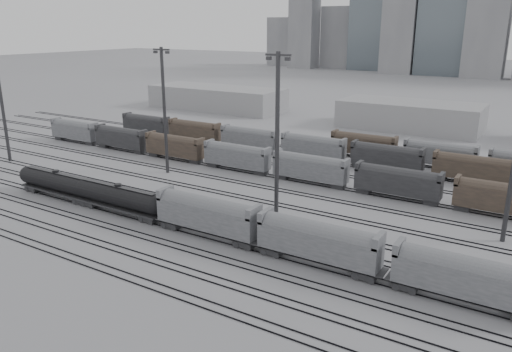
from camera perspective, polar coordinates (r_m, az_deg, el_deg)
The scene contains 16 objects.
ground at distance 76.55m, azimuth -9.93°, elevation -6.03°, with size 900.00×900.00×0.00m, color #A7A8AC.
tracks at distance 89.38m, azimuth -2.54°, elevation -2.33°, with size 220.00×71.50×0.16m.
tank_car_a at distance 95.25m, azimuth -21.80°, elevation -0.66°, with size 19.17×3.19×4.74m.
tank_car_b at distance 83.73m, azimuth -15.40°, elevation -2.34°, with size 19.40×3.23×4.79m.
hopper_car_a at distance 71.94m, azimuth -5.56°, elevation -4.24°, with size 16.50×3.28×5.90m.
hopper_car_b at distance 63.69m, azimuth 7.13°, elevation -7.24°, with size 16.19×3.22×5.79m.
hopper_car_c at distance 59.53m, azimuth 22.89°, elevation -10.47°, with size 15.63×3.10×5.59m.
light_mast_a at distance 123.27m, azimuth -27.14°, elevation 8.01°, with size 4.34×0.69×27.09m.
light_mast_b at distance 102.61m, azimuth -10.44°, elevation 7.64°, with size 4.07×0.65×25.42m.
light_mast_c at distance 75.14m, azimuth 2.44°, elevation 4.77°, with size 4.14×0.66×25.88m.
bg_string_near at distance 96.80m, azimuth 6.21°, elevation 0.79°, with size 151.00×3.00×5.60m.
bg_string_mid at distance 107.84m, azimuth 14.72°, elevation 2.00°, with size 151.00×3.00×5.60m.
bg_string_far at distance 112.10m, azimuth 24.50°, elevation 1.57°, with size 66.00×3.00×5.60m.
warehouse_left at distance 184.11m, azimuth -4.53°, elevation 8.87°, with size 50.00×18.00×8.00m, color gray.
warehouse_mid at distance 154.05m, azimuth 17.19°, elevation 6.61°, with size 40.00×18.00×8.00m, color gray.
skyline at distance 334.28m, azimuth 26.44°, elevation 16.10°, with size 316.00×22.40×95.00m.
Camera 1 is at (47.61, -52.21, 29.45)m, focal length 35.00 mm.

